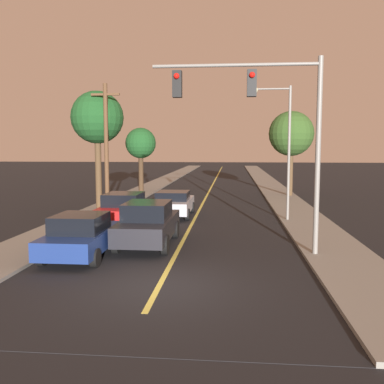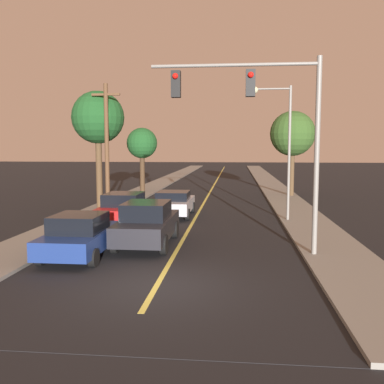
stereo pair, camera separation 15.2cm
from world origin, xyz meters
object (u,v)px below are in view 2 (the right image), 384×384
(car_near_lane_second, at_px, (174,203))
(car_outer_lane_second, at_px, (125,209))
(utility_pole_left, at_px, (107,146))
(car_near_lane_front, at_px, (147,223))
(tree_right_near, at_px, (293,134))
(streetlamp_right, at_px, (280,133))
(tree_left_near, at_px, (142,144))
(tree_left_far, at_px, (98,118))
(car_outer_lane_front, at_px, (80,235))
(traffic_signal_mast, at_px, (264,114))

(car_near_lane_second, relative_size, car_outer_lane_second, 0.94)
(car_near_lane_second, distance_m, utility_pole_left, 4.95)
(car_near_lane_front, distance_m, car_outer_lane_second, 4.51)
(car_near_lane_front, xyz_separation_m, utility_pole_left, (-3.81, 7.43, 3.01))
(car_near_lane_second, xyz_separation_m, tree_right_near, (7.68, 10.15, 4.08))
(streetlamp_right, height_order, tree_left_near, streetlamp_right)
(streetlamp_right, distance_m, tree_left_far, 10.69)
(car_near_lane_second, relative_size, utility_pole_left, 0.59)
(car_near_lane_second, bearing_deg, tree_left_near, 110.04)
(streetlamp_right, height_order, utility_pole_left, utility_pole_left)
(streetlamp_right, bearing_deg, tree_left_far, 164.92)
(utility_pole_left, bearing_deg, car_outer_lane_front, -78.81)
(car_outer_lane_second, xyz_separation_m, tree_left_near, (-2.42, 15.08, 3.28))
(car_outer_lane_front, xyz_separation_m, tree_left_near, (-2.42, 21.06, 3.33))
(traffic_signal_mast, height_order, utility_pole_left, utility_pole_left)
(utility_pole_left, xyz_separation_m, tree_left_near, (-0.57, 11.72, 0.21))
(car_outer_lane_second, distance_m, traffic_signal_mast, 9.15)
(car_outer_lane_front, bearing_deg, streetlamp_right, 46.26)
(car_near_lane_front, height_order, streetlamp_right, streetlamp_right)
(traffic_signal_mast, height_order, tree_right_near, traffic_signal_mast)
(car_near_lane_second, relative_size, car_outer_lane_front, 1.03)
(traffic_signal_mast, distance_m, tree_right_near, 18.75)
(car_near_lane_second, xyz_separation_m, car_outer_lane_front, (-1.96, -9.05, 0.03))
(streetlamp_right, relative_size, tree_left_far, 0.96)
(tree_left_near, bearing_deg, tree_left_far, -91.79)
(car_near_lane_front, xyz_separation_m, car_near_lane_second, (0.00, 7.12, -0.14))
(car_near_lane_front, bearing_deg, car_outer_lane_front, -135.64)
(car_near_lane_front, xyz_separation_m, tree_right_near, (7.68, 17.28, 3.94))
(car_near_lane_second, bearing_deg, car_outer_lane_front, -102.25)
(car_outer_lane_front, xyz_separation_m, tree_right_near, (9.64, 19.20, 4.05))
(utility_pole_left, bearing_deg, car_outer_lane_second, -61.22)
(car_near_lane_second, relative_size, tree_left_far, 0.61)
(tree_right_near, bearing_deg, tree_left_near, 171.21)
(car_outer_lane_front, xyz_separation_m, traffic_signal_mast, (6.28, 0.75, 4.18))
(car_outer_lane_front, relative_size, streetlamp_right, 0.61)
(streetlamp_right, distance_m, tree_right_near, 11.53)
(tree_left_near, bearing_deg, car_near_lane_front, -77.10)
(car_outer_lane_second, xyz_separation_m, traffic_signal_mast, (6.28, -5.23, 4.13))
(car_near_lane_second, distance_m, car_outer_lane_front, 9.26)
(car_outer_lane_second, distance_m, tree_left_far, 7.16)
(streetlamp_right, relative_size, tree_left_near, 1.27)
(tree_left_far, bearing_deg, traffic_signal_mast, -47.61)
(car_outer_lane_second, bearing_deg, car_near_lane_front, -64.18)
(tree_left_near, distance_m, tree_left_far, 10.53)
(car_outer_lane_front, distance_m, car_outer_lane_second, 5.98)
(car_outer_lane_second, distance_m, tree_right_near, 16.84)
(car_near_lane_second, xyz_separation_m, streetlamp_right, (5.57, -1.18, 3.76))
(car_near_lane_front, height_order, tree_right_near, tree_right_near)
(car_outer_lane_front, xyz_separation_m, tree_left_far, (-2.75, 10.64, 4.74))
(car_near_lane_front, xyz_separation_m, tree_left_near, (-4.38, 19.14, 3.21))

